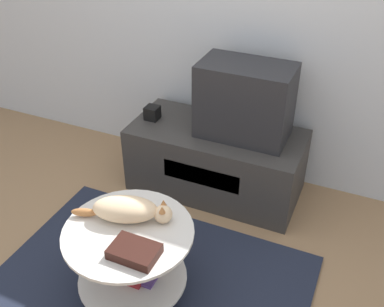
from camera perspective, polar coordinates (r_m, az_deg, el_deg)
name	(u,v)px	position (r m, az deg, el deg)	size (l,w,h in m)	color
ground_plane	(144,294)	(2.75, -6.08, -17.29)	(12.00, 12.00, 0.00)	#93704C
wall_back	(240,3)	(3.19, 6.07, 18.50)	(8.00, 0.05, 2.60)	silver
rug	(144,293)	(2.74, -6.09, -17.16)	(1.81, 1.38, 0.02)	#1E2333
tv_stand	(216,160)	(3.31, 3.05, -0.89)	(1.23, 0.58, 0.50)	#33302D
tv	(245,101)	(3.03, 6.72, 6.65)	(0.62, 0.36, 0.51)	#232326
speaker	(152,113)	(3.31, -5.07, 5.17)	(0.10, 0.10, 0.10)	black
coffee_table	(131,255)	(2.51, -7.81, -12.62)	(0.69, 0.69, 0.48)	#B2B2B7
dvd_box	(134,251)	(2.24, -7.32, -12.23)	(0.24, 0.16, 0.05)	black
cat	(128,210)	(2.41, -8.11, -7.08)	(0.53, 0.27, 0.14)	beige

